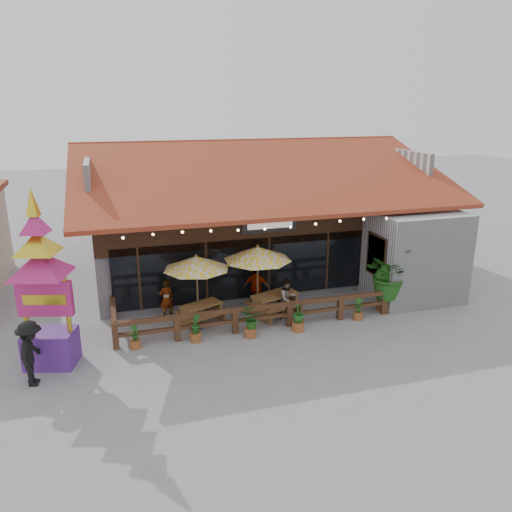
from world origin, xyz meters
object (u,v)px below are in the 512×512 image
object	(u,v)px
umbrella_left	(196,263)
picnic_table_left	(201,310)
picnic_table_right	(275,301)
thai_sign_tower	(41,268)
tropical_plant	(388,275)
umbrella_right	(258,254)
pedestrian	(31,353)

from	to	relation	value
umbrella_left	picnic_table_left	xyz separation A→B (m)	(0.09, -0.18, -1.75)
picnic_table_right	thai_sign_tower	world-z (taller)	thai_sign_tower
umbrella_left	tropical_plant	distance (m)	7.24
picnic_table_right	tropical_plant	size ratio (longest dim) A/B	0.85
umbrella_right	picnic_table_right	xyz separation A→B (m)	(0.59, -0.30, -1.80)
picnic_table_left	picnic_table_right	distance (m)	2.78
picnic_table_left	pedestrian	bearing A→B (deg)	-152.72
picnic_table_left	tropical_plant	xyz separation A→B (m)	(7.03, -0.90, 0.94)
picnic_table_left	picnic_table_right	bearing A→B (deg)	-1.79
umbrella_left	umbrella_right	distance (m)	2.29
umbrella_right	picnic_table_right	distance (m)	1.92
umbrella_right	pedestrian	bearing A→B (deg)	-158.50
umbrella_right	thai_sign_tower	xyz separation A→B (m)	(-7.14, -1.89, 0.73)
tropical_plant	pedestrian	world-z (taller)	tropical_plant
umbrella_right	tropical_plant	xyz separation A→B (m)	(4.83, -1.11, -0.93)
picnic_table_left	thai_sign_tower	bearing A→B (deg)	-161.24
tropical_plant	picnic_table_right	bearing A→B (deg)	169.19
umbrella_left	picnic_table_left	distance (m)	1.76
umbrella_right	picnic_table_left	bearing A→B (deg)	-174.36
umbrella_left	pedestrian	size ratio (longest dim) A/B	1.37
picnic_table_left	picnic_table_right	world-z (taller)	picnic_table_right
umbrella_left	picnic_table_left	bearing A→B (deg)	-63.73
thai_sign_tower	pedestrian	xyz separation A→B (m)	(-0.39, -1.07, -2.13)
thai_sign_tower	tropical_plant	size ratio (longest dim) A/B	2.34
umbrella_left	picnic_table_right	world-z (taller)	umbrella_left
umbrella_right	thai_sign_tower	distance (m)	7.42
pedestrian	umbrella_left	bearing A→B (deg)	-54.86
umbrella_left	thai_sign_tower	bearing A→B (deg)	-159.05
umbrella_left	pedestrian	distance (m)	6.14
umbrella_right	thai_sign_tower	bearing A→B (deg)	-165.13
picnic_table_left	thai_sign_tower	xyz separation A→B (m)	(-4.94, -1.68, 2.60)
picnic_table_right	pedestrian	xyz separation A→B (m)	(-8.11, -2.66, 0.40)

